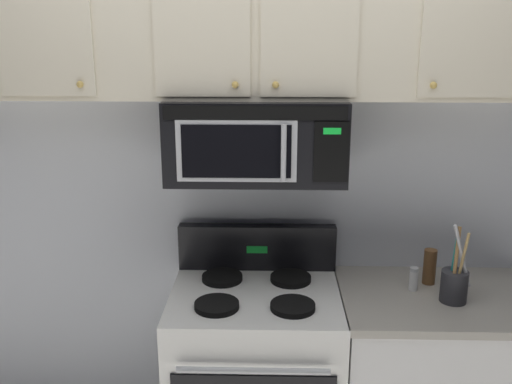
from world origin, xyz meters
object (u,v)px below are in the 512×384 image
at_px(salt_shaker, 414,279).
at_px(pepper_mill, 430,267).
at_px(utensil_crock_charcoal, 454,283).
at_px(stove_range, 256,378).
at_px(over_range_microwave, 256,139).

xyz_separation_m(salt_shaker, pepper_mill, (0.09, 0.07, 0.03)).
height_order(utensil_crock_charcoal, salt_shaker, utensil_crock_charcoal).
height_order(stove_range, salt_shaker, stove_range).
relative_size(stove_range, over_range_microwave, 1.47).
distance_m(salt_shaker, pepper_mill, 0.12).
height_order(salt_shaker, pepper_mill, pepper_mill).
bearing_deg(pepper_mill, stove_range, -170.93).
bearing_deg(over_range_microwave, pepper_mill, 0.76).
xyz_separation_m(over_range_microwave, utensil_crock_charcoal, (0.85, -0.17, -0.59)).
bearing_deg(utensil_crock_charcoal, over_range_microwave, 168.74).
distance_m(stove_range, salt_shaker, 0.86).
xyz_separation_m(utensil_crock_charcoal, salt_shaker, (-0.15, 0.11, -0.03)).
height_order(stove_range, utensil_crock_charcoal, utensil_crock_charcoal).
distance_m(utensil_crock_charcoal, pepper_mill, 0.19).
relative_size(utensil_crock_charcoal, salt_shaker, 3.20).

